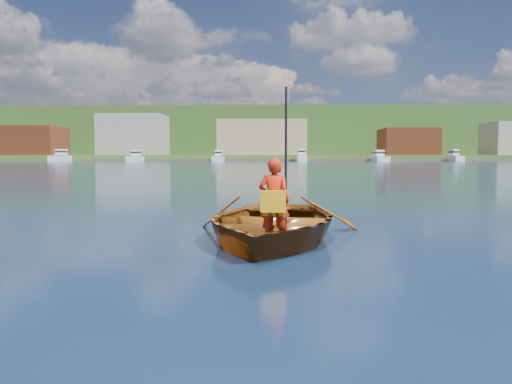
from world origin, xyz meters
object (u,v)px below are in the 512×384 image
(dock, at_px, (300,160))
(marina_yachts, at_px, (283,157))
(child_paddler, at_px, (274,200))
(rowboat, at_px, (271,222))

(dock, height_order, marina_yachts, marina_yachts)
(child_paddler, relative_size, dock, 0.01)
(child_paddler, bearing_deg, marina_yachts, 88.82)
(rowboat, relative_size, child_paddler, 2.02)
(rowboat, relative_size, dock, 0.03)
(child_paddler, bearing_deg, dock, 86.89)
(marina_yachts, bearing_deg, rowboat, -91.21)
(dock, relative_size, marina_yachts, 1.11)
(child_paddler, height_order, marina_yachts, marina_yachts)
(child_paddler, height_order, dock, child_paddler)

